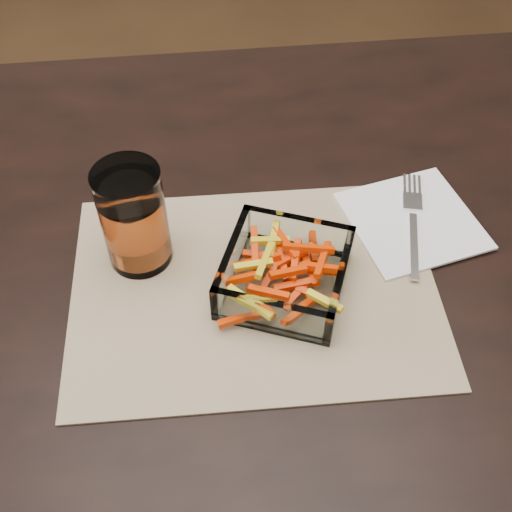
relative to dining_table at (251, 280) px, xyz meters
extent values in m
plane|color=#331E0F|center=(0.00, 0.00, -0.66)|extent=(4.50, 4.50, 0.00)
cube|color=black|center=(0.00, 0.00, 0.07)|extent=(1.60, 0.90, 0.03)
cube|color=tan|center=(0.00, -0.08, 0.09)|extent=(0.46, 0.34, 0.00)
cube|color=white|center=(0.03, -0.08, 0.10)|extent=(0.19, 0.19, 0.01)
cube|color=white|center=(0.06, -0.02, 0.12)|extent=(0.14, 0.06, 0.06)
cube|color=white|center=(0.01, -0.15, 0.12)|extent=(0.14, 0.06, 0.06)
cube|color=white|center=(-0.03, -0.06, 0.12)|extent=(0.06, 0.14, 0.06)
cube|color=white|center=(0.09, -0.11, 0.12)|extent=(0.06, 0.14, 0.06)
cylinder|color=white|center=(-0.14, -0.01, 0.16)|extent=(0.08, 0.08, 0.14)
cylinder|color=#BB4A1A|center=(-0.14, -0.01, 0.15)|extent=(0.07, 0.07, 0.09)
cube|color=white|center=(0.22, 0.01, 0.09)|extent=(0.19, 0.19, 0.00)
cube|color=silver|center=(0.21, -0.04, 0.10)|extent=(0.04, 0.11, 0.00)
cube|color=silver|center=(0.23, 0.04, 0.10)|extent=(0.03, 0.04, 0.00)
cube|color=silver|center=(0.23, 0.07, 0.10)|extent=(0.01, 0.04, 0.00)
cube|color=silver|center=(0.23, 0.07, 0.10)|extent=(0.01, 0.04, 0.00)
cube|color=silver|center=(0.24, 0.07, 0.10)|extent=(0.01, 0.04, 0.00)
cube|color=silver|center=(0.25, 0.07, 0.10)|extent=(0.01, 0.04, 0.00)
camera|label=1|loc=(-0.05, -0.56, 0.72)|focal=45.00mm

